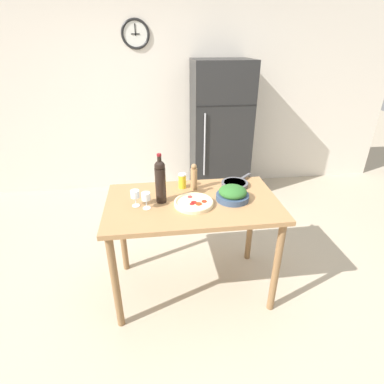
{
  "coord_description": "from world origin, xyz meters",
  "views": [
    {
      "loc": [
        -0.27,
        -2.02,
        2.0
      ],
      "look_at": [
        0.0,
        0.04,
        0.94
      ],
      "focal_mm": 28.0,
      "sensor_mm": 36.0,
      "label": 1
    }
  ],
  "objects": [
    {
      "name": "salt_canister",
      "position": [
        -0.05,
        0.25,
        0.95
      ],
      "size": [
        0.06,
        0.06,
        0.13
      ],
      "color": "yellow",
      "rests_on": "prep_counter"
    },
    {
      "name": "wine_glass_near",
      "position": [
        -0.35,
        -0.06,
        0.98
      ],
      "size": [
        0.07,
        0.07,
        0.13
      ],
      "color": "silver",
      "rests_on": "prep_counter"
    },
    {
      "name": "refrigerator",
      "position": [
        0.63,
        1.88,
        0.9
      ],
      "size": [
        0.75,
        0.63,
        1.8
      ],
      "color": "black",
      "rests_on": "ground_plane"
    },
    {
      "name": "cast_iron_skillet",
      "position": [
        0.4,
        0.23,
        0.9
      ],
      "size": [
        0.31,
        0.29,
        0.03
      ],
      "color": "#56565B",
      "rests_on": "prep_counter"
    },
    {
      "name": "wine_glass_far",
      "position": [
        -0.43,
        -0.02,
        0.98
      ],
      "size": [
        0.07,
        0.07,
        0.13
      ],
      "color": "silver",
      "rests_on": "prep_counter"
    },
    {
      "name": "salad_bowl",
      "position": [
        0.31,
        -0.02,
        0.93
      ],
      "size": [
        0.26,
        0.26,
        0.11
      ],
      "color": "#384C6B",
      "rests_on": "prep_counter"
    },
    {
      "name": "homemade_pizza",
      "position": [
        0.0,
        -0.06,
        0.9
      ],
      "size": [
        0.3,
        0.3,
        0.03
      ],
      "color": "beige",
      "rests_on": "prep_counter"
    },
    {
      "name": "wall_back",
      "position": [
        -0.0,
        2.23,
        1.3
      ],
      "size": [
        6.4,
        0.09,
        2.6
      ],
      "color": "silver",
      "rests_on": "ground_plane"
    },
    {
      "name": "prep_counter",
      "position": [
        0.0,
        0.0,
        0.77
      ],
      "size": [
        1.34,
        0.77,
        0.88
      ],
      "color": "#A87A4C",
      "rests_on": "ground_plane"
    },
    {
      "name": "wine_bottle",
      "position": [
        -0.24,
        0.03,
        1.06
      ],
      "size": [
        0.08,
        0.08,
        0.39
      ],
      "color": "black",
      "rests_on": "prep_counter"
    },
    {
      "name": "ground_plane",
      "position": [
        0.0,
        0.0,
        0.0
      ],
      "size": [
        14.0,
        14.0,
        0.0
      ],
      "primitive_type": "plane",
      "color": "#BCAD93"
    },
    {
      "name": "pepper_mill",
      "position": [
        0.04,
        0.21,
        0.99
      ],
      "size": [
        0.05,
        0.05,
        0.23
      ],
      "color": "#AD7F51",
      "rests_on": "prep_counter"
    }
  ]
}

